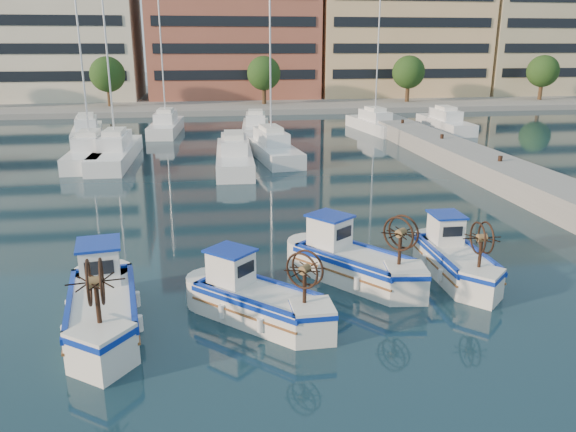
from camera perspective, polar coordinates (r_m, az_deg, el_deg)
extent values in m
plane|color=#1A3545|center=(17.05, 4.02, -9.06)|extent=(300.00, 300.00, 0.00)
cube|color=gray|center=(29.04, 26.24, 1.54)|extent=(3.00, 60.00, 1.20)
cube|color=gray|center=(82.31, -6.31, 11.94)|extent=(180.00, 40.00, 0.60)
cube|color=beige|center=(82.35, -23.59, 18.23)|extent=(23.00, 14.00, 21.00)
cube|color=black|center=(75.58, -24.93, 18.30)|extent=(21.16, 0.12, 18.90)
cube|color=#A65540|center=(80.24, -5.80, 20.98)|extent=(22.00, 14.00, 25.00)
cube|color=#F0C085|center=(84.60, 10.97, 19.54)|extent=(23.00, 14.00, 22.00)
cube|color=black|center=(78.02, 12.75, 19.68)|extent=(21.16, 0.12, 19.80)
cube|color=#CBB68B|center=(94.65, 25.01, 18.65)|extent=(22.00, 14.00, 24.00)
cylinder|color=#3F2B19|center=(69.49, -17.67, 11.32)|extent=(0.50, 0.50, 3.00)
sphere|color=#274B1A|center=(69.31, -17.87, 13.54)|extent=(4.00, 4.00, 4.00)
cylinder|color=#3F2B19|center=(69.08, -2.44, 12.06)|extent=(0.50, 0.50, 3.00)
sphere|color=#274B1A|center=(68.90, -2.47, 14.30)|extent=(4.00, 4.00, 4.00)
cylinder|color=#3F2B19|center=(73.25, 12.02, 12.00)|extent=(0.50, 0.50, 3.00)
sphere|color=#274B1A|center=(73.08, 12.15, 14.10)|extent=(4.00, 4.00, 4.00)
cylinder|color=#3F2B19|center=(81.27, 24.24, 11.36)|extent=(0.50, 0.50, 3.00)
sphere|color=#274B1A|center=(81.12, 24.48, 13.25)|extent=(4.00, 4.00, 4.00)
cube|color=white|center=(39.30, -19.36, 5.84)|extent=(2.26, 8.33, 1.00)
cylinder|color=silver|center=(38.70, -20.17, 13.84)|extent=(0.12, 0.12, 11.00)
cube|color=white|center=(39.22, -17.05, 6.03)|extent=(2.46, 10.19, 1.00)
cylinder|color=silver|center=(38.62, -17.78, 14.06)|extent=(0.12, 0.12, 11.00)
cube|color=white|center=(36.36, -5.48, 5.89)|extent=(2.62, 10.21, 1.00)
cube|color=white|center=(39.12, -1.73, 6.75)|extent=(3.28, 10.05, 1.00)
cylinder|color=silver|center=(38.52, -1.81, 14.82)|extent=(0.12, 0.12, 11.00)
cube|color=white|center=(49.01, -19.70, 7.86)|extent=(3.47, 9.17, 1.00)
cube|color=white|center=(50.87, -12.26, 8.77)|extent=(2.86, 8.78, 1.00)
cylinder|color=silver|center=(50.41, -12.67, 14.96)|extent=(0.12, 0.12, 11.00)
cube|color=white|center=(48.84, -3.29, 8.79)|extent=(2.96, 7.95, 1.00)
cube|color=white|center=(51.52, 8.78, 9.05)|extent=(3.22, 8.92, 1.00)
cylinder|color=silver|center=(51.07, 9.07, 15.17)|extent=(0.12, 0.12, 11.00)
cube|color=white|center=(53.73, 15.63, 8.95)|extent=(2.41, 9.22, 1.00)
cube|color=white|center=(16.23, -18.28, -9.38)|extent=(2.30, 4.25, 1.01)
cube|color=#0C299D|center=(16.06, -18.40, -8.15)|extent=(2.36, 4.37, 0.15)
cube|color=blue|center=(16.09, -18.38, -8.35)|extent=(1.86, 3.79, 0.06)
cube|color=white|center=(16.88, -18.56, -4.53)|extent=(1.23, 1.39, 1.06)
cube|color=#0C299D|center=(16.69, -18.74, -2.68)|extent=(1.39, 1.55, 0.08)
cylinder|color=#331E14|center=(14.21, -18.75, -8.56)|extent=(0.12, 0.12, 1.12)
cylinder|color=brown|center=(13.97, -18.98, -6.35)|extent=(0.34, 0.31, 0.27)
torus|color=#331E14|center=(13.98, -19.57, -6.39)|extent=(0.23, 1.12, 1.13)
torus|color=#331E14|center=(13.96, -18.39, -6.30)|extent=(0.23, 1.12, 1.13)
cube|color=white|center=(16.01, -2.95, -9.08)|extent=(3.64, 3.61, 0.90)
cube|color=#0C299D|center=(15.86, -2.97, -7.97)|extent=(3.75, 3.72, 0.14)
cube|color=blue|center=(15.88, -2.96, -8.15)|extent=(3.14, 3.11, 0.05)
cube|color=white|center=(16.24, -5.83, -5.20)|extent=(1.45, 1.45, 0.94)
cube|color=#0C299D|center=(16.05, -5.89, -3.51)|extent=(1.63, 1.63, 0.07)
cylinder|color=#331E14|center=(14.78, 1.70, -7.34)|extent=(0.10, 0.10, 0.99)
cylinder|color=brown|center=(14.56, 1.71, -5.44)|extent=(0.36, 0.36, 0.24)
torus|color=#331E14|center=(14.47, 1.43, -5.60)|extent=(0.76, 0.74, 1.00)
torus|color=#331E14|center=(14.66, 2.00, -5.29)|extent=(0.76, 0.74, 1.00)
cube|color=white|center=(18.60, 6.81, -5.21)|extent=(3.67, 4.06, 0.96)
cube|color=#0C299D|center=(18.47, 6.85, -4.15)|extent=(3.78, 4.19, 0.15)
cube|color=blue|center=(18.49, 6.84, -4.32)|extent=(3.15, 3.54, 0.06)
cube|color=white|center=(18.89, 4.25, -1.58)|extent=(1.53, 1.56, 1.01)
cube|color=#0C299D|center=(18.73, 4.28, 0.02)|extent=(1.72, 1.76, 0.07)
cylinder|color=#331E14|center=(17.38, 11.28, -3.47)|extent=(0.11, 0.11, 1.07)
cylinder|color=brown|center=(17.19, 11.39, -1.69)|extent=(0.39, 0.38, 0.26)
torus|color=#331E14|center=(17.08, 11.14, -1.80)|extent=(0.71, 0.89, 1.08)
torus|color=#331E14|center=(17.30, 11.64, -1.59)|extent=(0.71, 0.89, 1.08)
cube|color=white|center=(19.62, 16.69, -4.74)|extent=(1.58, 3.61, 0.90)
cube|color=#0C299D|center=(19.50, 16.77, -3.81)|extent=(1.63, 3.72, 0.14)
cube|color=blue|center=(19.52, 16.76, -3.96)|extent=(1.24, 3.25, 0.05)
cube|color=white|center=(20.19, 15.72, -1.26)|extent=(0.95, 1.12, 0.94)
cube|color=#0C299D|center=(20.04, 15.84, 0.14)|extent=(1.08, 1.25, 0.07)
cylinder|color=#331E14|center=(18.00, 18.93, -3.71)|extent=(0.10, 0.10, 0.99)
cylinder|color=brown|center=(17.83, 19.10, -2.11)|extent=(0.28, 0.24, 0.24)
torus|color=#331E14|center=(17.77, 18.73, -2.13)|extent=(0.07, 1.00, 1.00)
torus|color=#331E14|center=(17.88, 19.46, -2.09)|extent=(0.07, 1.00, 1.00)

